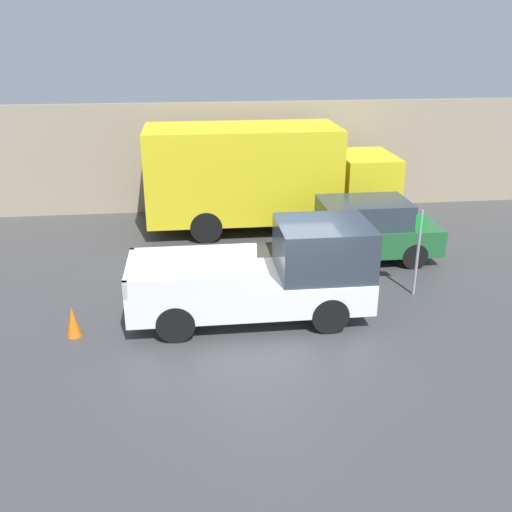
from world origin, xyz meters
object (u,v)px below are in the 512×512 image
parking_sign (418,248)px  newspaper_box (197,199)px  traffic_cone (73,322)px  pickup_truck (273,275)px  car (359,230)px  delivery_truck (262,175)px

parking_sign → newspaper_box: bearing=125.0°
parking_sign → traffic_cone: (-7.95, -1.13, -0.89)m
pickup_truck → parking_sign: 3.71m
car → newspaper_box: car is taller
car → delivery_truck: size_ratio=0.56×
pickup_truck → car: pickup_truck is taller
parking_sign → traffic_cone: bearing=-171.9°
delivery_truck → traffic_cone: delivery_truck is taller
traffic_cone → parking_sign: bearing=8.1°
pickup_truck → parking_sign: pickup_truck is taller
car → newspaper_box: bearing=131.9°
delivery_truck → newspaper_box: size_ratio=7.72×
parking_sign → traffic_cone: size_ratio=3.17×
car → delivery_truck: (-2.36, 3.05, 0.92)m
traffic_cone → newspaper_box: bearing=71.8°
car → parking_sign: parking_sign is taller
delivery_truck → parking_sign: 6.30m
pickup_truck → traffic_cone: (-4.32, -0.39, -0.67)m
pickup_truck → newspaper_box: 8.26m
newspaper_box → delivery_truck: bearing=-42.3°
pickup_truck → delivery_truck: bearing=84.9°
car → traffic_cone: size_ratio=6.47×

